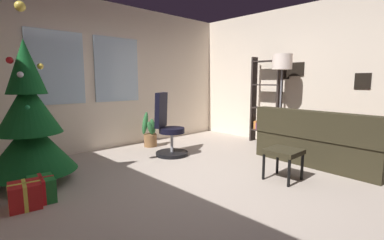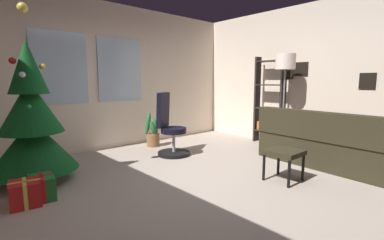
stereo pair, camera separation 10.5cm
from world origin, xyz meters
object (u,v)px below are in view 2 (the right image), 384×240
footstool (284,155)px  potted_plant (153,134)px  gift_box_green (42,187)px  floor_lamp (285,69)px  couch (334,145)px  gift_box_red (25,193)px  bookshelf (269,107)px  office_chair (170,131)px  holiday_tree (32,124)px

footstool → potted_plant: 2.75m
gift_box_green → floor_lamp: floor_lamp is taller
gift_box_green → couch: bearing=-23.6°
gift_box_red → bookshelf: size_ratio=0.19×
gift_box_red → office_chair: (2.34, 0.58, 0.29)m
holiday_tree → potted_plant: 2.37m
footstool → potted_plant: potted_plant is taller
potted_plant → office_chair: bearing=-100.4°
couch → holiday_tree: holiday_tree is taller
couch → potted_plant: (-1.42, 2.89, -0.06)m
office_chair → couch: bearing=-53.9°
gift_box_green → office_chair: 2.24m
couch → bookshelf: (0.54, 1.51, 0.46)m
gift_box_red → couch: bearing=-21.8°
footstool → office_chair: office_chair is taller
couch → gift_box_green: (-3.72, 1.63, -0.18)m
footstool → bookshelf: bearing=37.5°
couch → gift_box_green: 4.06m
gift_box_red → gift_box_green: (0.18, 0.07, -0.00)m
office_chair → potted_plant: (0.14, 0.76, -0.18)m
gift_box_green → bookshelf: size_ratio=0.20×
potted_plant → couch: bearing=-63.9°
holiday_tree → potted_plant: size_ratio=3.16×
footstool → gift_box_green: bearing=149.1°
footstool → office_chair: size_ratio=0.38×
gift_box_green → gift_box_red: bearing=-157.9°
footstool → holiday_tree: size_ratio=0.19×
holiday_tree → potted_plant: (2.22, 0.64, -0.50)m
gift_box_red → gift_box_green: gift_box_red is taller
holiday_tree → gift_box_green: (-0.08, -0.62, -0.62)m
gift_box_red → bookshelf: (4.44, -0.04, 0.63)m
holiday_tree → gift_box_green: 0.88m
holiday_tree → office_chair: (2.08, -0.11, -0.33)m
footstool → office_chair: bearing=99.0°
couch → bookshelf: bearing=70.2°
gift_box_red → floor_lamp: 4.42m
couch → floor_lamp: bearing=75.4°
footstool → floor_lamp: floor_lamp is taller
gift_box_green → office_chair: office_chair is taller
footstool → office_chair: (-0.31, 1.99, 0.07)m
footstool → gift_box_green: 2.89m
bookshelf → floor_lamp: 0.92m
gift_box_red → bookshelf: bookshelf is taller
potted_plant → footstool: bearing=-86.4°
footstool → gift_box_green: size_ratio=1.14×
floor_lamp → potted_plant: bearing=132.4°
office_chair → floor_lamp: floor_lamp is taller
holiday_tree → floor_lamp: holiday_tree is taller
office_chair → gift_box_green: bearing=-166.9°
gift_box_green → bookshelf: 4.31m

